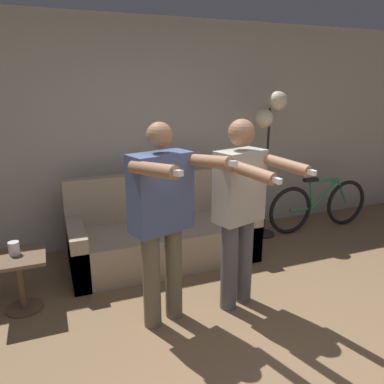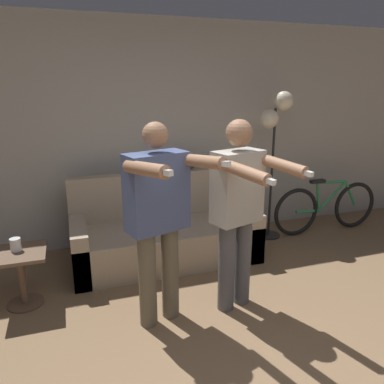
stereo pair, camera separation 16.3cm
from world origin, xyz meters
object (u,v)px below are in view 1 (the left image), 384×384
Objects in this scene: person_right at (241,205)px; floor_lamp at (270,122)px; bicycle at (319,205)px; side_table at (20,271)px; cat at (181,164)px; couch at (162,235)px; person_left at (163,213)px; cup at (14,248)px.

floor_lamp is (1.08, 1.30, 0.51)m from person_right.
side_table is at bearing -170.53° from bicycle.
cat is at bearing 24.55° from side_table.
person_left is at bearing -106.18° from couch.
cat is 4.02× the size of cup.
floor_lamp is at bearing 33.37° from person_right.
couch is 17.55× the size of cup.
person_left is 2.86m from bicycle.
floor_lamp is 3.58× the size of side_table.
cup is (-1.77, 0.65, -0.37)m from person_right.
person_right is 1.05× the size of bicycle.
person_right is 1.92m from cup.
person_left reaches higher than side_table.
person_right is 1.94m from side_table.
side_table is at bearing 143.64° from person_right.
cup is at bearing 120.98° from side_table.
person_right is at bearing -72.73° from couch.
cup is (-1.75, -0.76, -0.44)m from cat.
cat is at bearing 174.22° from bicycle.
person_left is 3.59× the size of cat.
floor_lamp reaches higher than couch.
person_left is 3.23× the size of side_table.
couch reaches higher than bicycle.
person_left is 2.23m from floor_lamp.
floor_lamp is 3.10m from side_table.
side_table is (-1.75, 0.61, -0.57)m from person_right.
couch is 1.49m from side_table.
floor_lamp is at bearing -5.24° from cat.
cup is at bearing -156.63° from cat.
person_right is at bearing -129.60° from floor_lamp.
person_left reaches higher than bicycle.
floor_lamp reaches higher than person_right.
person_left is 1.34m from cup.
person_right is at bearing -146.79° from bicycle.
person_right is 2.30m from bicycle.
side_table is at bearing -166.27° from floor_lamp.
couch is 1.33m from person_right.
cup is (-1.10, 0.65, -0.38)m from person_left.
cup is (-0.02, 0.03, 0.20)m from side_table.
cup is at bearing -162.16° from couch.
floor_lamp is at bearing 173.47° from bicycle.
couch is at bearing -177.16° from bicycle.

